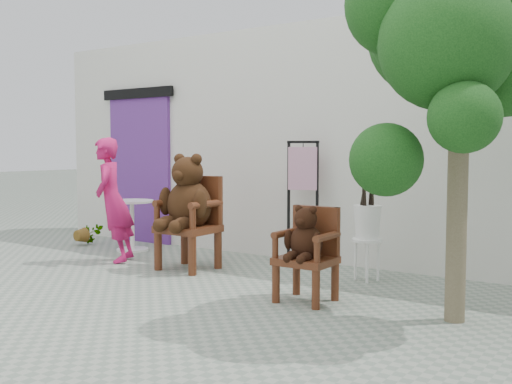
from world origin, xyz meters
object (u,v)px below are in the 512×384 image
chair_small (307,244)px  tree (444,38)px  cafe_table (132,219)px  person (113,200)px  chair_big (188,204)px  stool_bucket (367,221)px  display_stand (303,217)px

chair_small → tree: tree is taller
cafe_table → person: bearing=-60.3°
chair_small → cafe_table: chair_small is taller
chair_big → chair_small: chair_big is taller
stool_bucket → tree: size_ratio=0.49×
chair_small → person: (-2.96, 0.33, 0.24)m
chair_big → chair_small: (1.88, -0.51, -0.23)m
chair_big → display_stand: bearing=45.1°
cafe_table → tree: 5.04m
cafe_table → display_stand: display_stand is taller
display_stand → cafe_table: bearing=176.8°
cafe_table → display_stand: 2.51m
chair_big → stool_bucket: 2.08m
chair_big → tree: size_ratio=0.46×
chair_big → cafe_table: size_ratio=1.93×
chair_big → display_stand: (0.98, 0.98, -0.18)m
display_stand → tree: tree is taller
display_stand → stool_bucket: display_stand is taller
display_stand → stool_bucket: (1.01, -0.38, 0.06)m
cafe_table → tree: tree is taller
stool_bucket → tree: bearing=-43.4°
chair_big → display_stand: display_stand is taller
cafe_table → chair_small: bearing=-17.3°
chair_big → chair_small: bearing=-15.2°
chair_big → person: bearing=-170.6°
stool_bucket → person: bearing=-165.7°
person → stool_bucket: 3.17m
chair_big → tree: tree is taller
chair_small → stool_bucket: size_ratio=0.62×
cafe_table → stool_bucket: bearing=1.1°
display_stand → stool_bucket: size_ratio=1.04×
cafe_table → display_stand: (2.47, 0.44, 0.14)m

